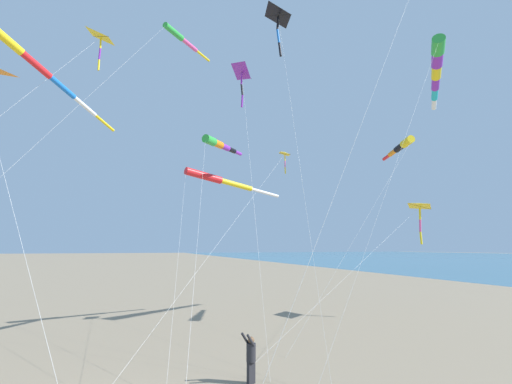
% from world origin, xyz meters
% --- Properties ---
extents(person_child_green_jacket, '(0.60, 0.52, 1.72)m').
position_xyz_m(person_child_green_jacket, '(-6.04, -1.61, 0.94)').
color(person_child_green_jacket, '#232328').
rests_on(person_child_green_jacket, ground_plane).
extents(kite_delta_rainbow_low_near, '(10.86, 9.94, 10.99)m').
position_xyz_m(kite_delta_rainbow_low_near, '(-10.91, -9.06, 10.73)').
color(kite_delta_rainbow_low_near, yellow).
rests_on(kite_delta_rainbow_low_near, ground_plane).
extents(kite_delta_striped_overhead, '(2.17, 6.35, 18.06)m').
position_xyz_m(kite_delta_striped_overhead, '(-8.92, -5.26, 17.67)').
color(kite_delta_striped_overhead, black).
rests_on(kite_delta_striped_overhead, ground_plane).
extents(kite_delta_black_fish_shape, '(2.04, 8.97, 16.84)m').
position_xyz_m(kite_delta_black_fish_shape, '(-8.14, -9.53, 16.31)').
color(kite_delta_black_fish_shape, purple).
rests_on(kite_delta_black_fish_shape, ground_plane).
extents(kite_delta_magenta_far_left, '(9.60, 8.67, 17.30)m').
position_xyz_m(kite_delta_magenta_far_left, '(0.58, -9.60, 16.93)').
color(kite_delta_magenta_far_left, yellow).
rests_on(kite_delta_magenta_far_left, ground_plane).
extents(kite_windsock_teal_far_right, '(10.41, 7.33, 14.00)m').
position_xyz_m(kite_windsock_teal_far_right, '(2.60, -7.22, 13.06)').
color(kite_windsock_teal_far_right, yellow).
rests_on(kite_windsock_teal_far_right, ground_plane).
extents(kite_windsock_yellow_midlevel, '(5.10, 11.80, 10.89)m').
position_xyz_m(kite_windsock_yellow_midlevel, '(-6.31, -8.06, 10.61)').
color(kite_windsock_yellow_midlevel, green).
rests_on(kite_windsock_yellow_midlevel, ground_plane).
extents(kite_windsock_green_low_center, '(10.84, 5.45, 11.75)m').
position_xyz_m(kite_windsock_green_low_center, '(-18.42, -6.75, 11.37)').
color(kite_windsock_green_low_center, yellow).
rests_on(kite_windsock_green_low_center, ground_plane).
extents(kite_windsock_small_distant, '(8.94, 11.49, 9.65)m').
position_xyz_m(kite_windsock_small_distant, '(-7.23, -11.05, 9.10)').
color(kite_windsock_small_distant, red).
rests_on(kite_windsock_small_distant, ground_plane).
extents(kite_windsock_checkered_midright, '(16.71, 9.00, 18.19)m').
position_xyz_m(kite_windsock_checkered_midright, '(-21.15, -5.71, 17.11)').
color(kite_windsock_checkered_midright, green).
rests_on(kite_windsock_checkered_midright, ground_plane).
extents(kite_windsock_long_streamer_left, '(14.37, 9.78, 18.82)m').
position_xyz_m(kite_windsock_long_streamer_left, '(-4.19, -10.49, 18.43)').
color(kite_windsock_long_streamer_left, green).
rests_on(kite_windsock_long_streamer_left, ground_plane).
extents(kite_delta_long_streamer_right, '(14.72, 5.32, 7.91)m').
position_xyz_m(kite_delta_long_streamer_right, '(-20.54, -7.56, 7.53)').
color(kite_delta_long_streamer_right, yellow).
rests_on(kite_delta_long_streamer_right, ground_plane).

